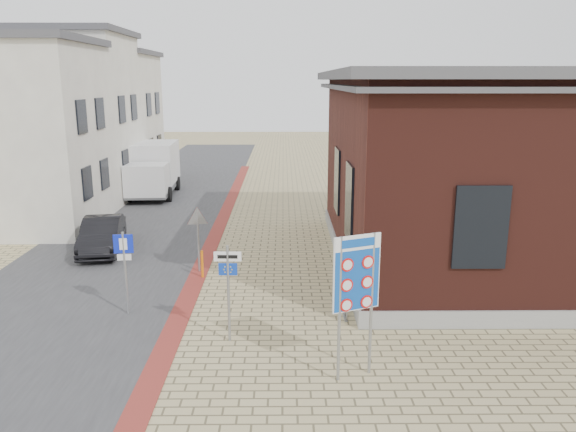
# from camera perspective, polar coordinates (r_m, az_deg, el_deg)

# --- Properties ---
(ground) EXTENTS (120.00, 120.00, 0.00)m
(ground) POSITION_cam_1_polar(r_m,az_deg,el_deg) (14.46, -4.22, -13.02)
(ground) COLOR tan
(ground) RESTS_ON ground
(road_strip) EXTENTS (7.00, 60.00, 0.02)m
(road_strip) POSITION_cam_1_polar(r_m,az_deg,el_deg) (29.35, -13.11, 0.54)
(road_strip) COLOR #38383A
(road_strip) RESTS_ON ground
(curb_strip) EXTENTS (0.60, 40.00, 0.02)m
(curb_strip) POSITION_cam_1_polar(r_m,az_deg,el_deg) (23.97, -7.48, -2.13)
(curb_strip) COLOR maroon
(curb_strip) RESTS_ON ground
(brick_building) EXTENTS (13.00, 13.00, 6.80)m
(brick_building) POSITION_cam_1_polar(r_m,az_deg,el_deg) (21.67, 21.46, 4.76)
(brick_building) COLOR gray
(brick_building) RESTS_ON ground
(townhouse_near) EXTENTS (7.40, 6.40, 8.30)m
(townhouse_near) POSITION_cam_1_polar(r_m,az_deg,el_deg) (27.70, -26.20, 7.47)
(townhouse_near) COLOR beige
(townhouse_near) RESTS_ON ground
(townhouse_mid) EXTENTS (7.40, 6.40, 9.10)m
(townhouse_mid) POSITION_cam_1_polar(r_m,az_deg,el_deg) (33.17, -21.84, 9.37)
(townhouse_mid) COLOR beige
(townhouse_mid) RESTS_ON ground
(townhouse_far) EXTENTS (7.40, 6.40, 8.30)m
(townhouse_far) POSITION_cam_1_polar(r_m,az_deg,el_deg) (38.85, -18.61, 9.53)
(townhouse_far) COLOR beige
(townhouse_far) RESTS_ON ground
(bike_rack) EXTENTS (0.08, 1.80, 0.60)m
(bike_rack) POSITION_cam_1_polar(r_m,az_deg,el_deg) (16.42, 5.64, -8.68)
(bike_rack) COLOR slate
(bike_rack) RESTS_ON ground
(sedan) EXTENTS (2.02, 4.16, 1.31)m
(sedan) POSITION_cam_1_polar(r_m,az_deg,el_deg) (22.85, -18.37, -1.84)
(sedan) COLOR black
(sedan) RESTS_ON ground
(box_truck) EXTENTS (2.63, 5.76, 2.96)m
(box_truck) POSITION_cam_1_polar(r_m,az_deg,el_deg) (33.09, -13.50, 4.66)
(box_truck) COLOR slate
(box_truck) RESTS_ON ground
(border_sign) EXTENTS (1.06, 0.48, 3.30)m
(border_sign) POSITION_cam_1_polar(r_m,az_deg,el_deg) (12.21, 6.98, -6.03)
(border_sign) COLOR gray
(border_sign) RESTS_ON ground
(essen_sign) EXTENTS (0.68, 0.07, 2.53)m
(essen_sign) POSITION_cam_1_polar(r_m,az_deg,el_deg) (14.11, -6.10, -6.33)
(essen_sign) COLOR gray
(essen_sign) RESTS_ON ground
(parking_sign) EXTENTS (0.53, 0.09, 2.42)m
(parking_sign) POSITION_cam_1_polar(r_m,az_deg,el_deg) (16.28, -16.29, -4.21)
(parking_sign) COLOR gray
(parking_sign) RESTS_ON ground
(yield_sign) EXTENTS (0.80, 0.19, 2.26)m
(yield_sign) POSITION_cam_1_polar(r_m,az_deg,el_deg) (19.33, -9.17, -0.81)
(yield_sign) COLOR gray
(yield_sign) RESTS_ON ground
(bollard) EXTENTS (0.11, 0.11, 0.95)m
(bollard) POSITION_cam_1_polar(r_m,az_deg,el_deg) (19.07, -8.71, -4.87)
(bollard) COLOR orange
(bollard) RESTS_ON ground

